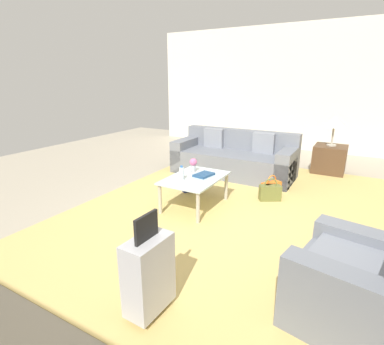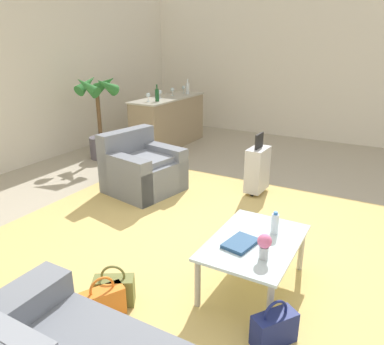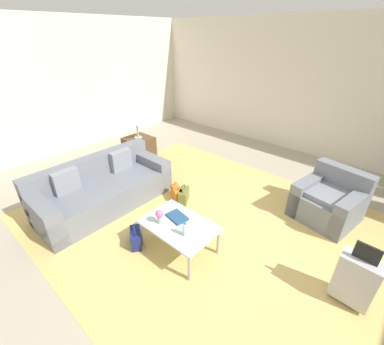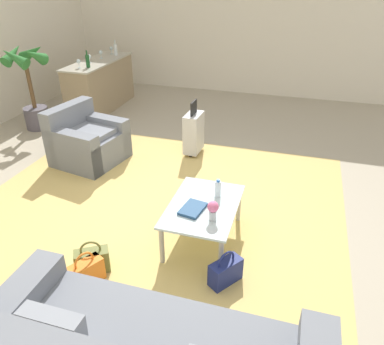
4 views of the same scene
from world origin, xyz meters
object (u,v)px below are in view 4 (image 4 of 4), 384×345
wine_glass_rightmost (111,49)px  handbag_orange (86,272)px  water_bottle (218,189)px  wine_bottle_green (88,61)px  wine_glass_leftmost (79,62)px  wine_glass_right_of_centre (101,53)px  wine_glass_left_of_centre (89,57)px  handbag_navy (226,271)px  wine_bottle_clear (115,49)px  armchair (86,142)px  suitcase_silver (194,132)px  coffee_table (203,209)px  potted_palm (30,86)px  bar_console (101,84)px  coffee_table_book (193,209)px  handbag_olive (92,260)px  flower_vase (213,209)px

wine_glass_rightmost → handbag_orange: (-5.05, -2.26, -0.95)m
water_bottle → wine_bottle_green: wine_bottle_green is taller
wine_glass_leftmost → wine_glass_right_of_centre: bearing=1.3°
wine_glass_leftmost → wine_glass_right_of_centre: (0.84, 0.02, 0.00)m
wine_glass_left_of_centre → handbag_navy: size_ratio=0.43×
wine_glass_leftmost → wine_glass_left_of_centre: 0.42m
wine_glass_left_of_centre → wine_glass_rightmost: size_ratio=1.00×
wine_bottle_green → wine_bottle_clear: (1.09, 0.00, 0.00)m
armchair → suitcase_silver: suitcase_silver is taller
coffee_table → water_bottle: (0.20, -0.10, 0.15)m
wine_glass_leftmost → potted_palm: 0.94m
handbag_orange → coffee_table: bearing=-43.1°
coffee_table → wine_glass_rightmost: (4.13, 3.12, 0.68)m
bar_console → handbag_orange: (-4.42, -2.24, -0.37)m
wine_glass_leftmost → coffee_table_book: bearing=-134.6°
armchair → wine_glass_rightmost: wine_glass_rightmost is taller
handbag_olive → suitcase_silver: bearing=-3.9°
flower_vase → bar_console: bar_console is taller
handbag_olive → potted_palm: 4.13m
wine_glass_left_of_centre → handbag_orange: bearing=-151.5°
water_bottle → wine_glass_right_of_centre: 4.80m
armchair → potted_palm: bearing=60.0°
wine_glass_left_of_centre → wine_bottle_green: (-0.33, -0.16, 0.01)m
coffee_table_book → handbag_orange: size_ratio=0.81×
wine_glass_left_of_centre → wine_glass_right_of_centre: (0.42, -0.01, 0.00)m
wine_glass_leftmost → wine_glass_rightmost: size_ratio=1.00×
bar_console → wine_bottle_clear: (0.55, -0.12, 0.58)m
suitcase_silver → bar_console: bearing=58.0°
bar_console → wine_glass_right_of_centre: (0.21, 0.04, 0.58)m
wine_glass_leftmost → wine_glass_rightmost: (1.26, 0.01, 0.00)m
coffee_table → bar_console: bearing=41.5°
potted_palm → wine_bottle_green: bearing=-43.3°
coffee_table_book → potted_palm: bearing=67.0°
coffee_table → suitcase_silver: suitcase_silver is taller
coffee_table → wine_glass_leftmost: bearing=47.4°
wine_glass_leftmost → wine_glass_left_of_centre: bearing=4.3°
potted_palm → coffee_table: bearing=-120.7°
handbag_navy → wine_bottle_clear: bearing=36.1°
coffee_table → wine_glass_leftmost: 4.29m
wine_bottle_clear → potted_palm: 2.01m
coffee_table → potted_palm: bearing=59.3°
coffee_table → handbag_olive: coffee_table is taller
armchair → coffee_table_book: armchair is taller
flower_vase → handbag_orange: flower_vase is taller
wine_bottle_green → wine_glass_right_of_centre: bearing=11.4°
handbag_olive → wine_bottle_green: bearing=29.4°
wine_glass_leftmost → wine_glass_right_of_centre: 0.84m
wine_bottle_green → handbag_orange: size_ratio=0.84×
coffee_table → potted_palm: (2.20, 3.70, 0.38)m
armchair → wine_bottle_clear: bearing=16.6°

